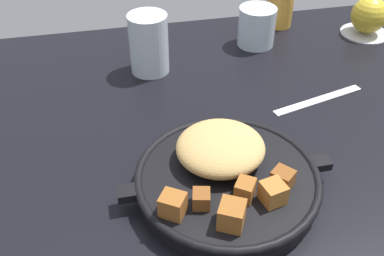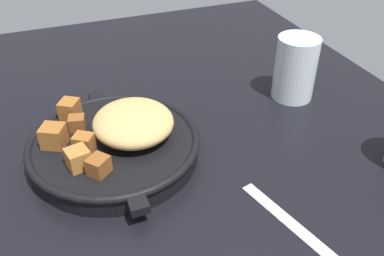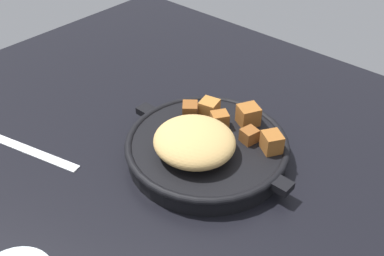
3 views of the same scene
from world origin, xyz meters
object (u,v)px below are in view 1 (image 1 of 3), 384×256
(red_apple, at_px, (369,15))
(juice_glass_amber, at_px, (280,5))
(water_glass_short, at_px, (257,26))
(butter_knife, at_px, (318,100))
(water_glass_tall, at_px, (149,44))
(cast_iron_skillet, at_px, (226,175))

(red_apple, xyz_separation_m, juice_glass_amber, (-0.17, 0.08, 0.00))
(red_apple, distance_m, water_glass_short, 0.25)
(butter_knife, distance_m, water_glass_short, 0.23)
(red_apple, distance_m, water_glass_tall, 0.49)
(cast_iron_skillet, bearing_deg, butter_knife, 38.11)
(red_apple, distance_m, juice_glass_amber, 0.19)
(butter_knife, relative_size, water_glass_tall, 1.61)
(red_apple, xyz_separation_m, water_glass_tall, (-0.49, -0.05, 0.01))
(cast_iron_skillet, height_order, water_glass_tall, water_glass_tall)
(red_apple, relative_size, butter_knife, 0.42)
(juice_glass_amber, bearing_deg, red_apple, -26.08)
(juice_glass_amber, xyz_separation_m, water_glass_short, (-0.08, -0.08, -0.01))
(juice_glass_amber, bearing_deg, water_glass_tall, -156.52)
(red_apple, relative_size, water_glass_tall, 0.68)
(juice_glass_amber, bearing_deg, butter_knife, -97.09)
(water_glass_tall, bearing_deg, water_glass_short, 14.05)
(red_apple, height_order, juice_glass_amber, juice_glass_amber)
(red_apple, bearing_deg, juice_glass_amber, 153.92)
(cast_iron_skillet, distance_m, water_glass_tall, 0.34)
(butter_knife, xyz_separation_m, water_glass_short, (-0.04, 0.22, 0.04))
(butter_knife, xyz_separation_m, water_glass_tall, (-0.28, 0.17, 0.06))
(water_glass_short, bearing_deg, butter_knife, -79.16)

